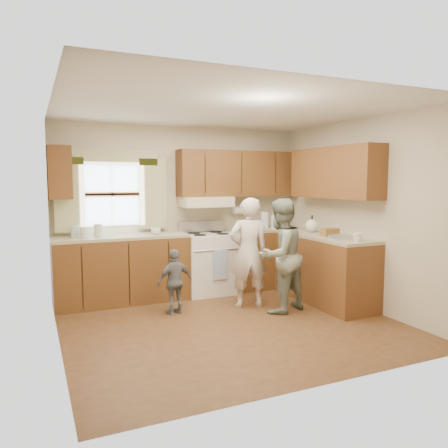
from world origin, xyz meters
name	(u,v)px	position (x,y,z in m)	size (l,w,h in m)	color
room	(230,219)	(0.00, 0.00, 1.25)	(3.80, 3.80, 3.80)	#4C2D17
kitchen_fixtures	(237,240)	(0.61, 1.08, 0.84)	(3.80, 2.25, 2.15)	#40200D
stove	(208,262)	(0.30, 1.44, 0.47)	(0.76, 0.67, 1.07)	silver
woman_left	(249,253)	(0.52, 0.54, 0.74)	(0.54, 0.35, 1.47)	beige
woman_right	(280,256)	(0.79, 0.18, 0.73)	(0.71, 0.56, 1.47)	#243E2E
child	(175,282)	(-0.48, 0.64, 0.42)	(0.49, 0.20, 0.83)	slate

